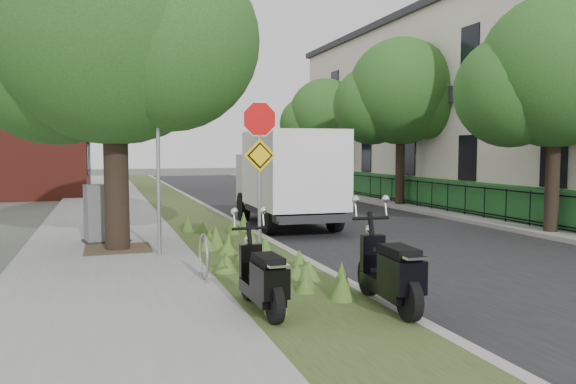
% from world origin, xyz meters
% --- Properties ---
extents(ground, '(120.00, 120.00, 0.00)m').
position_xyz_m(ground, '(0.00, 0.00, 0.00)').
color(ground, '#4C5147').
rests_on(ground, ground).
extents(sidewalk_near, '(3.50, 60.00, 0.12)m').
position_xyz_m(sidewalk_near, '(-4.25, 10.00, 0.06)').
color(sidewalk_near, gray).
rests_on(sidewalk_near, ground).
extents(verge, '(2.00, 60.00, 0.12)m').
position_xyz_m(verge, '(-1.50, 10.00, 0.06)').
color(verge, '#2D401B').
rests_on(verge, ground).
extents(kerb_near, '(0.20, 60.00, 0.13)m').
position_xyz_m(kerb_near, '(-0.50, 10.00, 0.07)').
color(kerb_near, '#9E9991').
rests_on(kerb_near, ground).
extents(road, '(7.00, 60.00, 0.01)m').
position_xyz_m(road, '(3.00, 10.00, 0.01)').
color(road, black).
rests_on(road, ground).
extents(kerb_far, '(0.20, 60.00, 0.13)m').
position_xyz_m(kerb_far, '(6.50, 10.00, 0.07)').
color(kerb_far, '#9E9991').
rests_on(kerb_far, ground).
extents(footpath_far, '(3.20, 60.00, 0.12)m').
position_xyz_m(footpath_far, '(8.20, 10.00, 0.06)').
color(footpath_far, gray).
rests_on(footpath_far, ground).
extents(street_tree_main, '(6.21, 5.54, 7.66)m').
position_xyz_m(street_tree_main, '(-4.08, 2.86, 4.80)').
color(street_tree_main, black).
rests_on(street_tree_main, ground).
extents(bare_post, '(0.08, 0.08, 4.00)m').
position_xyz_m(bare_post, '(-3.20, 1.80, 2.12)').
color(bare_post, '#A5A8AD').
rests_on(bare_post, ground).
extents(bike_hoop, '(0.06, 0.78, 0.77)m').
position_xyz_m(bike_hoop, '(-2.70, -0.60, 0.50)').
color(bike_hoop, '#A5A8AD').
rests_on(bike_hoop, ground).
extents(sign_assembly, '(0.94, 0.08, 3.22)m').
position_xyz_m(sign_assembly, '(-1.40, 0.58, 2.33)').
color(sign_assembly, '#A5A8AD').
rests_on(sign_assembly, ground).
extents(fence_far, '(0.04, 24.00, 1.00)m').
position_xyz_m(fence_far, '(7.20, 10.00, 0.67)').
color(fence_far, black).
rests_on(fence_far, ground).
extents(hedge_far, '(1.00, 24.00, 1.10)m').
position_xyz_m(hedge_far, '(7.90, 10.00, 0.67)').
color(hedge_far, '#1C4F21').
rests_on(hedge_far, footpath_far).
extents(terrace_houses, '(7.40, 26.40, 8.20)m').
position_xyz_m(terrace_houses, '(11.49, 10.00, 4.16)').
color(terrace_houses, beige).
rests_on(terrace_houses, ground).
extents(far_tree_a, '(4.60, 4.10, 6.22)m').
position_xyz_m(far_tree_a, '(6.94, 2.05, 4.13)').
color(far_tree_a, black).
rests_on(far_tree_a, ground).
extents(far_tree_b, '(4.83, 4.31, 6.56)m').
position_xyz_m(far_tree_b, '(6.94, 10.05, 4.37)').
color(far_tree_b, black).
rests_on(far_tree_b, ground).
extents(far_tree_c, '(4.37, 3.89, 5.93)m').
position_xyz_m(far_tree_c, '(6.94, 18.04, 3.95)').
color(far_tree_c, black).
rests_on(far_tree_c, ground).
extents(scooter_near, '(0.37, 1.70, 0.81)m').
position_xyz_m(scooter_near, '(-2.29, -2.89, 0.51)').
color(scooter_near, black).
rests_on(scooter_near, ground).
extents(scooter_far, '(0.46, 1.89, 0.90)m').
position_xyz_m(scooter_far, '(-0.61, -3.29, 0.56)').
color(scooter_far, black).
rests_on(scooter_far, ground).
extents(box_truck, '(2.28, 5.38, 2.40)m').
position_xyz_m(box_truck, '(0.91, 5.88, 1.57)').
color(box_truck, '#262628').
rests_on(box_truck, ground).
extents(utility_cabinet, '(1.13, 0.86, 1.35)m').
position_xyz_m(utility_cabinet, '(-4.24, 3.95, 0.77)').
color(utility_cabinet, '#262628').
rests_on(utility_cabinet, ground).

